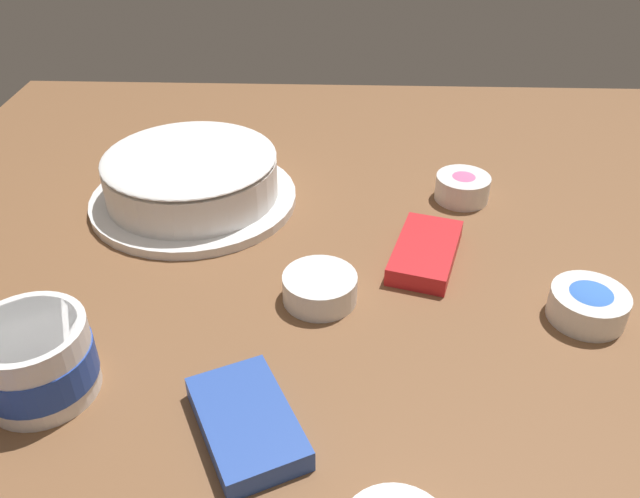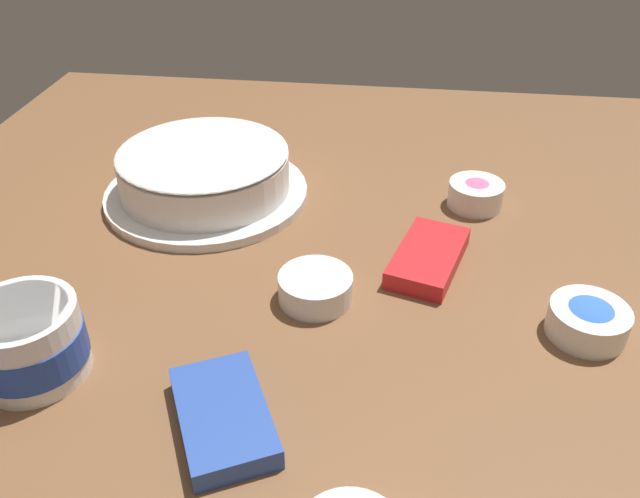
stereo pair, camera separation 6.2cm
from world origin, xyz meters
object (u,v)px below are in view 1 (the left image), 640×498
Objects in this scene: frosting_tub at (35,359)px; sprinkle_bowl_blue at (588,303)px; candy_box_lower at (247,422)px; candy_box_upper at (425,252)px; frosted_cake at (192,178)px; sprinkle_bowl_yellow at (320,287)px; sprinkle_bowl_pink at (463,186)px.

sprinkle_bowl_blue is at bearing 102.94° from frosting_tub.
candy_box_lower is 0.36m from candy_box_upper.
frosted_cake is 0.30m from sprinkle_bowl_yellow.
sprinkle_bowl_yellow is 0.16m from candy_box_upper.
sprinkle_bowl_pink is 0.53m from candy_box_lower.
sprinkle_bowl_pink is 0.59× the size of candy_box_lower.
frosting_tub is at bearing -42.88° from candy_box_upper.
frosting_tub is at bearing -128.47° from candy_box_lower.
sprinkle_bowl_pink is at bearing 123.01° from candy_box_lower.
frosted_cake reaches higher than sprinkle_bowl_blue.
sprinkle_bowl_pink is (-0.28, -0.11, 0.00)m from sprinkle_bowl_blue.
frosting_tub is 1.42× the size of sprinkle_bowl_pink.
sprinkle_bowl_pink is 0.18m from candy_box_upper.
sprinkle_bowl_yellow is 0.33m from sprinkle_bowl_pink.
sprinkle_bowl_pink reaches higher than candy_box_upper.
candy_box_upper is at bearing 123.00° from sprinkle_bowl_yellow.
sprinkle_bowl_yellow is at bearing 41.37° from frosted_cake.
frosted_cake is at bearing 168.30° from frosting_tub.
frosted_cake is 0.46m from candy_box_lower.
frosting_tub is 0.61m from sprinkle_bowl_blue.
sprinkle_bowl_blue is 0.65× the size of candy_box_lower.
frosted_cake reaches higher than candy_box_lower.
frosted_cake is at bearing -138.63° from sprinkle_bowl_yellow.
candy_box_lower is at bearing -30.54° from sprinkle_bowl_pink.
frosting_tub is at bearing -49.79° from sprinkle_bowl_pink.
candy_box_lower is at bearing -16.93° from sprinkle_bowl_yellow.
sprinkle_bowl_pink is 0.56× the size of candy_box_upper.
frosting_tub is at bearing -77.06° from sprinkle_bowl_blue.
frosting_tub reaches higher than sprinkle_bowl_pink.
frosted_cake is 0.39m from frosting_tub.
frosted_cake is 3.44× the size of sprinkle_bowl_blue.
frosted_cake is 3.40× the size of sprinkle_bowl_yellow.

